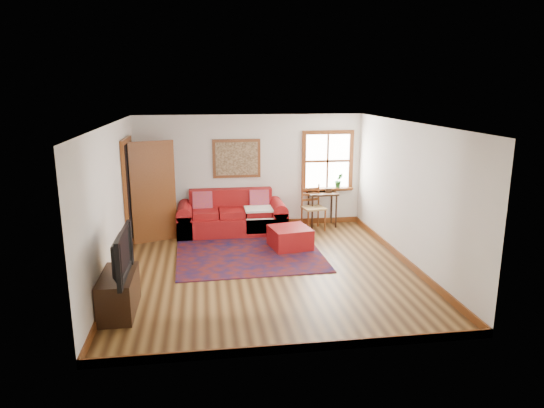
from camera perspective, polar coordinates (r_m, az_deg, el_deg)
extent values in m
plane|color=#412711|center=(8.47, -0.63, -7.68)|extent=(5.50, 5.50, 0.00)
cube|color=silver|center=(10.78, -2.58, 3.84)|extent=(5.00, 0.04, 2.50)
cube|color=silver|center=(5.49, 3.14, -5.81)|extent=(5.00, 0.04, 2.50)
cube|color=silver|center=(8.17, -18.31, 0.00)|extent=(0.04, 5.50, 2.50)
cube|color=silver|center=(8.78, 15.75, 1.09)|extent=(0.04, 5.50, 2.50)
cube|color=white|center=(7.92, -0.68, 9.44)|extent=(5.00, 5.50, 0.04)
cube|color=brown|center=(11.03, -2.50, -2.27)|extent=(5.00, 0.03, 0.12)
cube|color=brown|center=(8.51, -17.61, -7.81)|extent=(0.03, 5.50, 0.12)
cube|color=brown|center=(9.09, 15.18, -6.25)|extent=(0.03, 5.50, 0.12)
cube|color=white|center=(11.04, 6.53, 5.05)|extent=(1.00, 0.02, 1.20)
cube|color=brown|center=(10.95, 6.64, 8.38)|extent=(1.18, 0.06, 0.09)
cube|color=brown|center=(11.14, 6.46, 1.76)|extent=(1.18, 0.06, 0.09)
cube|color=brown|center=(10.90, 3.77, 5.00)|extent=(0.09, 0.06, 1.20)
cube|color=brown|center=(11.18, 9.26, 5.06)|extent=(0.09, 0.06, 1.20)
cube|color=brown|center=(11.03, 6.55, 5.04)|extent=(1.00, 0.04, 0.05)
cube|color=brown|center=(11.07, 6.55, 1.81)|extent=(1.15, 0.20, 0.04)
imported|color=#1F5B23|center=(11.08, 7.86, 2.76)|extent=(0.18, 0.15, 0.33)
cube|color=black|center=(9.76, -16.58, 0.90)|extent=(0.02, 0.90, 2.05)
cube|color=brown|center=(9.27, -16.82, 0.24)|extent=(0.06, 0.09, 2.05)
cube|color=brown|center=(10.23, -16.04, 1.51)|extent=(0.06, 0.09, 2.05)
cube|color=brown|center=(9.58, -16.84, 7.16)|extent=(0.06, 1.08, 0.09)
cube|color=brown|center=(9.99, -13.78, 1.36)|extent=(0.86, 0.35, 2.05)
cube|color=silver|center=(9.97, -13.81, 1.94)|extent=(0.56, 0.22, 1.33)
cube|color=brown|center=(10.69, -4.19, 5.36)|extent=(1.05, 0.04, 0.85)
cube|color=tan|center=(10.66, -4.18, 5.34)|extent=(0.92, 0.03, 0.72)
cube|color=#5D160D|center=(9.10, -2.60, -6.10)|extent=(2.75, 2.23, 0.02)
cube|color=maroon|center=(10.49, -4.72, -2.35)|extent=(2.32, 0.96, 0.40)
cube|color=maroon|center=(10.71, -4.88, 0.49)|extent=(1.80, 0.26, 0.50)
cube|color=maroon|center=(10.46, -10.19, -2.27)|extent=(0.32, 0.96, 0.50)
cube|color=maroon|center=(10.57, 0.68, -1.89)|extent=(0.32, 0.96, 0.50)
cube|color=#CD501C|center=(10.52, -8.17, 0.33)|extent=(0.42, 0.21, 0.44)
cube|color=#CD501C|center=(10.59, -1.51, 0.55)|extent=(0.42, 0.21, 0.44)
cube|color=silver|center=(10.26, -1.59, -0.59)|extent=(0.59, 0.53, 0.04)
cube|color=maroon|center=(9.49, 2.13, -3.98)|extent=(0.85, 0.85, 0.42)
cube|color=#311C10|center=(10.94, 5.96, 1.26)|extent=(0.64, 0.48, 0.04)
cylinder|color=#311C10|center=(10.77, 4.76, -1.01)|extent=(0.04, 0.04, 0.73)
cylinder|color=#311C10|center=(10.90, 7.55, -0.90)|extent=(0.04, 0.04, 0.73)
cylinder|color=#311C10|center=(11.15, 4.30, -0.50)|extent=(0.04, 0.04, 0.73)
cylinder|color=#311C10|center=(11.28, 7.01, -0.40)|extent=(0.04, 0.04, 0.73)
cube|color=tan|center=(10.67, 4.91, -0.47)|extent=(0.53, 0.51, 0.04)
cylinder|color=brown|center=(10.49, 4.28, -2.14)|extent=(0.04, 0.04, 0.47)
cylinder|color=brown|center=(10.65, 6.26, -1.95)|extent=(0.04, 0.04, 0.47)
cylinder|color=brown|center=(10.76, 3.54, -0.32)|extent=(0.04, 0.04, 0.98)
cylinder|color=brown|center=(10.91, 5.48, -0.16)|extent=(0.04, 0.04, 0.98)
cube|color=brown|center=(10.78, 4.54, 1.15)|extent=(0.40, 0.10, 0.29)
cube|color=#311C10|center=(7.18, -17.58, -9.97)|extent=(0.46, 1.02, 0.56)
imported|color=black|center=(6.87, -17.91, -5.65)|extent=(0.15, 1.13, 0.65)
cylinder|color=silver|center=(7.45, -16.88, -6.01)|extent=(0.12, 0.12, 0.18)
cylinder|color=#FFA53F|center=(7.46, -16.86, -6.23)|extent=(0.07, 0.07, 0.12)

